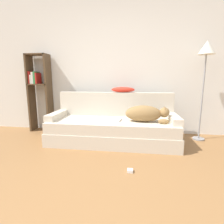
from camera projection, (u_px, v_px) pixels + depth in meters
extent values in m
cube|color=silver|center=(111.00, 65.00, 3.46)|extent=(6.96, 0.06, 2.70)
cube|color=beige|center=(113.00, 136.00, 3.02)|extent=(2.14, 0.85, 0.22)
cube|color=beige|center=(113.00, 125.00, 2.97)|extent=(2.10, 0.81, 0.18)
cube|color=beige|center=(115.00, 104.00, 3.27)|extent=(2.10, 0.15, 0.44)
cube|color=beige|center=(57.00, 115.00, 3.08)|extent=(0.15, 0.66, 0.10)
cube|color=beige|center=(174.00, 119.00, 2.81)|extent=(0.15, 0.66, 0.10)
ellipsoid|color=olive|center=(143.00, 114.00, 2.80)|extent=(0.57, 0.26, 0.26)
sphere|color=olive|center=(164.00, 112.00, 2.76)|extent=(0.16, 0.16, 0.16)
cone|color=olive|center=(165.00, 109.00, 2.70)|extent=(0.05, 0.05, 0.07)
cone|color=olive|center=(164.00, 108.00, 2.79)|extent=(0.05, 0.05, 0.07)
ellipsoid|color=olive|center=(164.00, 121.00, 2.67)|extent=(0.17, 0.06, 0.08)
cube|color=silver|center=(111.00, 120.00, 2.92)|extent=(0.34, 0.24, 0.02)
ellipsoid|color=red|center=(123.00, 90.00, 3.21)|extent=(0.43, 0.16, 0.10)
cube|color=#4C3823|center=(31.00, 93.00, 3.61)|extent=(0.04, 0.26, 1.56)
cube|color=#4C3823|center=(49.00, 94.00, 3.56)|extent=(0.04, 0.26, 1.56)
cube|color=#4C3823|center=(37.00, 55.00, 3.45)|extent=(0.41, 0.26, 0.02)
cube|color=#4C3823|center=(39.00, 84.00, 3.55)|extent=(0.41, 0.26, 0.02)
cube|color=red|center=(31.00, 78.00, 3.53)|extent=(0.02, 0.20, 0.24)
cube|color=silver|center=(33.00, 79.00, 3.54)|extent=(0.03, 0.20, 0.18)
cube|color=silver|center=(35.00, 78.00, 3.53)|extent=(0.04, 0.20, 0.23)
cube|color=#337F42|center=(37.00, 78.00, 3.52)|extent=(0.03, 0.20, 0.24)
cube|color=red|center=(38.00, 78.00, 3.52)|extent=(0.02, 0.20, 0.22)
cylinder|color=gray|center=(198.00, 139.00, 3.15)|extent=(0.20, 0.20, 0.02)
cylinder|color=gray|center=(202.00, 98.00, 3.02)|extent=(0.02, 0.02, 1.45)
cone|color=silver|center=(207.00, 47.00, 2.86)|extent=(0.27, 0.27, 0.22)
cube|color=silver|center=(130.00, 171.00, 2.04)|extent=(0.07, 0.07, 0.03)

